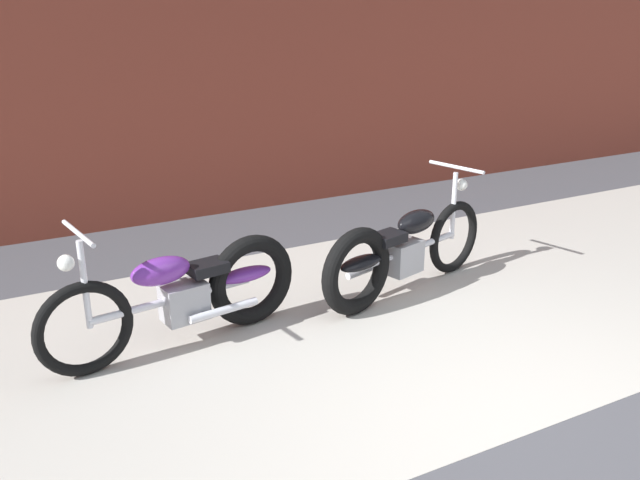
# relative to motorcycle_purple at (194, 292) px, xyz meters

# --- Properties ---
(ground_plane) EXTENTS (80.00, 80.00, 0.00)m
(ground_plane) POSITION_rel_motorcycle_purple_xyz_m (1.42, -2.04, -0.40)
(ground_plane) COLOR #47474C
(sidewalk_slab) EXTENTS (36.00, 3.50, 0.01)m
(sidewalk_slab) POSITION_rel_motorcycle_purple_xyz_m (1.42, -0.29, -0.40)
(sidewalk_slab) COLOR #B2ADA3
(sidewalk_slab) RESTS_ON ground
(motorcycle_purple) EXTENTS (2.00, 0.60, 1.03)m
(motorcycle_purple) POSITION_rel_motorcycle_purple_xyz_m (0.00, 0.00, 0.00)
(motorcycle_purple) COLOR black
(motorcycle_purple) RESTS_ON ground
(motorcycle_black) EXTENTS (1.96, 0.78, 1.03)m
(motorcycle_black) POSITION_rel_motorcycle_purple_xyz_m (1.77, -0.02, 0.00)
(motorcycle_black) COLOR black
(motorcycle_black) RESTS_ON ground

